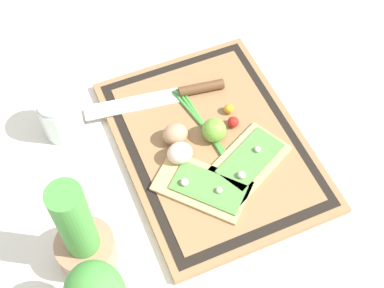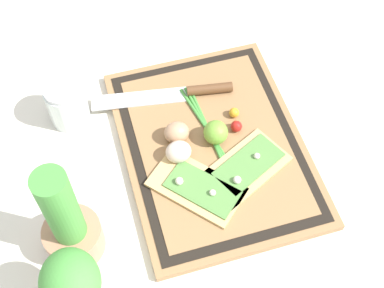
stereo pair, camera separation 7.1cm
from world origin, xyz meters
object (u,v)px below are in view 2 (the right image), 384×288
object	(u,v)px
knife	(186,92)
egg_brown	(177,132)
cherry_tomato_yellow	(234,113)
pizza_slice_far	(198,187)
sauce_jar	(68,105)
pizza_slice_near	(245,168)
cherry_tomato_red	(236,126)
herb_pot	(69,226)
lime	(216,132)
egg_pink	(178,152)

from	to	relation	value
knife	egg_brown	bearing A→B (deg)	155.24
cherry_tomato_yellow	pizza_slice_far	bearing A→B (deg)	139.85
sauce_jar	pizza_slice_near	bearing A→B (deg)	-127.43
knife	cherry_tomato_red	bearing A→B (deg)	-147.58
egg_brown	herb_pot	size ratio (longest dim) A/B	0.21
pizza_slice_far	lime	xyz separation A→B (m)	(0.10, -0.07, 0.02)
lime	pizza_slice_far	bearing A→B (deg)	145.86
knife	herb_pot	world-z (taller)	herb_pot
pizza_slice_near	egg_brown	world-z (taller)	egg_brown
pizza_slice_far	cherry_tomato_yellow	world-z (taller)	pizza_slice_far
knife	egg_brown	world-z (taller)	egg_brown
cherry_tomato_yellow	sauce_jar	distance (m)	0.35
egg_pink	cherry_tomato_red	bearing A→B (deg)	-76.04
knife	cherry_tomato_red	distance (m)	0.14
pizza_slice_near	knife	size ratio (longest dim) A/B	0.67
egg_brown	knife	bearing A→B (deg)	-24.76
knife	egg_pink	world-z (taller)	egg_pink
knife	herb_pot	xyz separation A→B (m)	(-0.27, 0.29, 0.06)
egg_pink	cherry_tomato_yellow	world-z (taller)	egg_pink
cherry_tomato_red	cherry_tomato_yellow	xyz separation A→B (m)	(0.04, -0.01, -0.00)
pizza_slice_far	sauce_jar	size ratio (longest dim) A/B	1.95
pizza_slice_near	lime	bearing A→B (deg)	21.74
lime	herb_pot	distance (m)	0.35
egg_brown	egg_pink	world-z (taller)	same
egg_pink	lime	bearing A→B (deg)	-75.40
pizza_slice_far	cherry_tomato_red	size ratio (longest dim) A/B	8.34
cherry_tomato_red	cherry_tomato_yellow	size ratio (longest dim) A/B	1.11
egg_brown	herb_pot	bearing A→B (deg)	124.88
pizza_slice_near	pizza_slice_far	distance (m)	0.10
lime	egg_brown	bearing A→B (deg)	72.54
knife	lime	distance (m)	0.14
pizza_slice_near	cherry_tomato_yellow	world-z (taller)	pizza_slice_near
lime	herb_pot	size ratio (longest dim) A/B	0.20
herb_pot	pizza_slice_far	bearing A→B (deg)	-80.28
cherry_tomato_red	sauce_jar	xyz separation A→B (m)	(0.14, 0.33, 0.01)
egg_pink	herb_pot	distance (m)	0.27
pizza_slice_far	herb_pot	distance (m)	0.26
pizza_slice_near	egg_pink	size ratio (longest dim) A/B	3.97
knife	herb_pot	distance (m)	0.40
pizza_slice_far	herb_pot	bearing A→B (deg)	99.72
knife	egg_brown	xyz separation A→B (m)	(-0.11, 0.05, 0.01)
herb_pot	sauce_jar	distance (m)	0.30
herb_pot	sauce_jar	bearing A→B (deg)	-7.02
pizza_slice_far	lime	size ratio (longest dim) A/B	3.95
pizza_slice_far	knife	size ratio (longest dim) A/B	0.65
pizza_slice_far	sauce_jar	xyz separation A→B (m)	(0.26, 0.21, 0.02)
lime	cherry_tomato_red	size ratio (longest dim) A/B	2.11
sauce_jar	knife	bearing A→B (deg)	-95.18
egg_pink	knife	bearing A→B (deg)	-20.85
lime	egg_pink	bearing A→B (deg)	104.60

